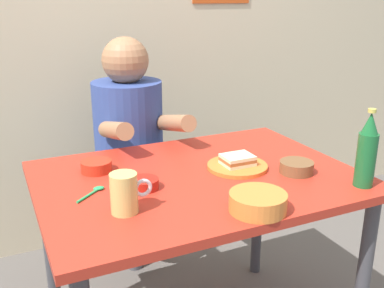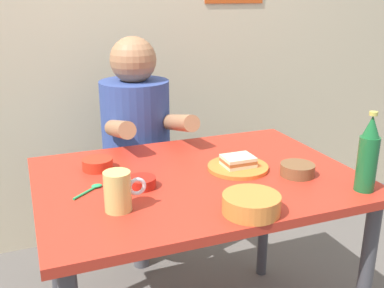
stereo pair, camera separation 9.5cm
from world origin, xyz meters
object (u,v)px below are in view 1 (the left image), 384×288
at_px(dining_table, 198,199).
at_px(beer_mug, 125,193).
at_px(stool, 132,206).
at_px(beer_bottle, 367,152).
at_px(person_seated, 129,126).
at_px(plate_orange, 237,166).
at_px(sambal_bowl_red, 144,183).
at_px(sandwich, 237,160).

relative_size(dining_table, beer_mug, 8.73).
bearing_deg(stool, beer_bottle, -61.32).
distance_m(stool, person_seated, 0.42).
xyz_separation_m(plate_orange, beer_mug, (-0.47, -0.17, 0.05)).
height_order(dining_table, sambal_bowl_red, sambal_bowl_red).
distance_m(person_seated, sandwich, 0.65).
bearing_deg(sandwich, sambal_bowl_red, -175.07).
bearing_deg(stool, beer_mug, -107.77).
bearing_deg(dining_table, beer_bottle, -34.27).
bearing_deg(sambal_bowl_red, dining_table, 7.97).
bearing_deg(sandwich, beer_bottle, -46.53).
relative_size(person_seated, beer_bottle, 2.75).
xyz_separation_m(dining_table, sandwich, (0.16, 0.00, 0.13)).
bearing_deg(beer_mug, plate_orange, 19.44).
height_order(plate_orange, sandwich, sandwich).
xyz_separation_m(person_seated, beer_mug, (-0.25, -0.78, 0.03)).
relative_size(beer_bottle, sambal_bowl_red, 2.73).
distance_m(stool, plate_orange, 0.77).
bearing_deg(beer_bottle, person_seated, 118.97).
height_order(sandwich, sambal_bowl_red, sandwich).
distance_m(sandwich, sambal_bowl_red, 0.37).
relative_size(dining_table, sandwich, 10.00).
relative_size(sandwich, beer_bottle, 0.42).
relative_size(person_seated, plate_orange, 3.27).
relative_size(plate_orange, beer_bottle, 0.84).
distance_m(dining_table, beer_mug, 0.38).
distance_m(stool, beer_mug, 0.95).
distance_m(dining_table, person_seated, 0.63).
relative_size(person_seated, sandwich, 6.54).
xyz_separation_m(dining_table, beer_bottle, (0.46, -0.31, 0.21)).
bearing_deg(stool, plate_orange, -70.89).
relative_size(person_seated, sambal_bowl_red, 7.49).
distance_m(person_seated, plate_orange, 0.65).
height_order(dining_table, person_seated, person_seated).
relative_size(stool, beer_bottle, 1.72).
bearing_deg(beer_mug, person_seated, 71.99).
bearing_deg(plate_orange, sambal_bowl_red, -175.07).
xyz_separation_m(sandwich, sambal_bowl_red, (-0.37, -0.03, -0.01)).
xyz_separation_m(person_seated, sandwich, (0.22, -0.62, 0.01)).
xyz_separation_m(person_seated, plate_orange, (0.22, -0.62, -0.02)).
xyz_separation_m(plate_orange, sambal_bowl_red, (-0.37, -0.03, 0.01)).
xyz_separation_m(dining_table, beer_mug, (-0.31, -0.16, 0.15)).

